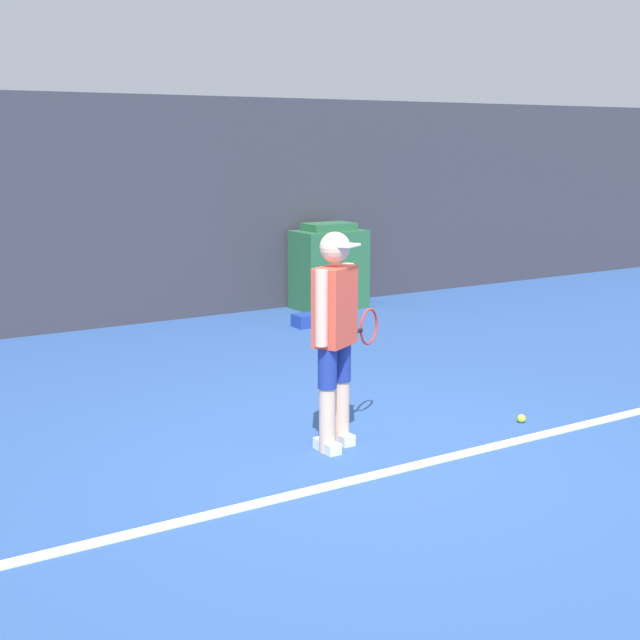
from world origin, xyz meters
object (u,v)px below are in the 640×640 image
Objects in this scene: tennis_player at (335,330)px; tennis_ball at (522,419)px; covered_chair at (329,268)px; equipment_bag at (318,319)px.

tennis_player is 1.83m from tennis_ball.
tennis_player is 5.58m from covered_chair.
tennis_ball is 4.17m from equipment_bag.
tennis_ball is 0.11× the size of equipment_bag.
tennis_ball is at bearing -105.34° from covered_chair.
covered_chair is at bearing 74.66° from tennis_ball.
tennis_player is 1.39× the size of covered_chair.
covered_chair reaches higher than tennis_ball.
covered_chair is (1.38, 5.04, 0.52)m from tennis_ball.
equipment_bag is (0.64, 4.12, 0.04)m from tennis_ball.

